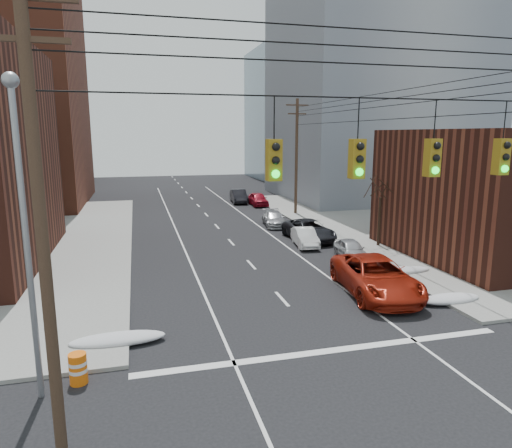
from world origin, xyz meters
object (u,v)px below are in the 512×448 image
parked_car_b (305,237)px  parked_car_d (274,219)px  parked_car_c (309,230)px  parked_car_e (258,199)px  construction_barrel (78,368)px  red_pickup (376,276)px  parked_car_a (351,249)px  lot_car_b (16,225)px  parked_car_f (239,196)px

parked_car_b → parked_car_d: (0.00, 7.36, -0.01)m
parked_car_c → parked_car_e: bearing=82.6°
parked_car_c → parked_car_e: 17.05m
parked_car_e → construction_barrel: size_ratio=4.20×
parked_car_b → parked_car_c: (0.94, 1.67, 0.11)m
red_pickup → parked_car_d: bearing=96.6°
red_pickup → parked_car_a: bearing=81.4°
parked_car_b → parked_car_d: bearing=97.7°
lot_car_b → construction_barrel: bearing=-167.2°
parked_car_f → lot_car_b: (-20.48, -12.30, 0.04)m
parked_car_b → construction_barrel: size_ratio=3.84×
parked_car_f → parked_car_a: bearing=-82.2°
parked_car_a → parked_car_f: (-1.60, 25.24, 0.14)m
parked_car_e → lot_car_b: size_ratio=0.91×
parked_car_f → construction_barrel: bearing=-105.9°
parked_car_b → lot_car_b: lot_car_b is taller
parked_car_e → parked_car_f: (-1.60, 2.65, 0.04)m
parked_car_c → parked_car_f: size_ratio=1.18×
parked_car_b → red_pickup: bearing=-83.1°
red_pickup → construction_barrel: red_pickup is taller
parked_car_f → parked_car_d: bearing=-85.9°
red_pickup → parked_car_f: size_ratio=1.42×
parked_car_b → lot_car_b: (-20.48, 9.05, 0.16)m
parked_car_a → parked_car_e: 22.58m
red_pickup → parked_car_b: bearing=96.2°
red_pickup → lot_car_b: red_pickup is taller
parked_car_a → parked_car_b: bearing=120.0°
red_pickup → parked_car_d: (0.16, 17.49, -0.28)m
parked_car_a → parked_car_e: size_ratio=0.86×
parked_car_a → lot_car_b: 25.59m
parked_car_e → parked_car_a: bearing=-88.5°
red_pickup → construction_barrel: 14.08m
parked_car_a → parked_car_f: 25.29m
parked_car_b → parked_car_d: 7.36m
lot_car_b → parked_car_d: bearing=-98.4°
parked_car_a → parked_car_b: size_ratio=0.94×
parked_car_f → construction_barrel: (-13.30, -36.50, -0.24)m
red_pickup → parked_car_b: size_ratio=1.69×
parked_car_c → red_pickup: bearing=-100.5°
parked_car_a → construction_barrel: 18.68m
construction_barrel → parked_car_e: bearing=66.2°
parked_car_a → parked_car_b: parked_car_b is taller
parked_car_d → lot_car_b: bearing=-177.5°
parked_car_d → parked_car_e: bearing=89.1°
parked_car_d → parked_car_f: 13.99m
parked_car_a → parked_car_d: parked_car_d is taller
construction_barrel → lot_car_b: bearing=106.5°
red_pickup → parked_car_c: bearing=91.8°
parked_car_a → construction_barrel: (-14.90, -11.26, -0.10)m
red_pickup → parked_car_a: red_pickup is taller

